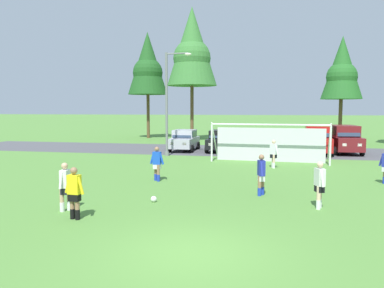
# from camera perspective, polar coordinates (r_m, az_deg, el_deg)

# --- Properties ---
(ground_plane) EXTENTS (400.00, 400.00, 0.00)m
(ground_plane) POSITION_cam_1_polar(r_m,az_deg,el_deg) (23.92, 7.51, -3.02)
(ground_plane) COLOR #518438
(parking_lot_strip) EXTENTS (52.00, 8.40, 0.01)m
(parking_lot_strip) POSITION_cam_1_polar(r_m,az_deg,el_deg) (31.65, 8.67, -1.02)
(parking_lot_strip) COLOR #4C4C51
(parking_lot_strip) RESTS_ON ground
(soccer_ball) EXTENTS (0.22, 0.22, 0.22)m
(soccer_ball) POSITION_cam_1_polar(r_m,az_deg,el_deg) (14.29, -5.73, -8.18)
(soccer_ball) COLOR white
(soccer_ball) RESTS_ON ground
(soccer_goal) EXTENTS (7.52, 2.37, 2.57)m
(soccer_goal) POSITION_cam_1_polar(r_m,az_deg,el_deg) (25.19, 11.51, 0.29)
(soccer_goal) COLOR white
(soccer_goal) RESTS_ON ground
(referee) EXTENTS (0.73, 0.27, 1.64)m
(referee) POSITION_cam_1_polar(r_m,az_deg,el_deg) (12.45, -17.15, -7.04)
(referee) COLOR #936B4C
(referee) RESTS_ON ground
(player_striker_near) EXTENTS (0.59, 0.57, 1.64)m
(player_striker_near) POSITION_cam_1_polar(r_m,az_deg,el_deg) (22.66, 12.08, -1.46)
(player_striker_near) COLOR beige
(player_striker_near) RESTS_ON ground
(player_midfield_center) EXTENTS (0.73, 0.35, 1.64)m
(player_midfield_center) POSITION_cam_1_polar(r_m,az_deg,el_deg) (18.25, -5.25, -2.97)
(player_midfield_center) COLOR #936B4C
(player_midfield_center) RESTS_ON ground
(player_defender_far) EXTENTS (0.29, 0.75, 1.64)m
(player_defender_far) POSITION_cam_1_polar(r_m,az_deg,el_deg) (13.55, -18.41, -6.09)
(player_defender_far) COLOR tan
(player_defender_far) RESTS_ON ground
(player_winger_right) EXTENTS (0.34, 0.75, 1.64)m
(player_winger_right) POSITION_cam_1_polar(r_m,az_deg,el_deg) (15.40, 10.30, -4.56)
(player_winger_right) COLOR #936B4C
(player_winger_right) RESTS_ON ground
(player_trailing_back) EXTENTS (0.37, 0.74, 1.64)m
(player_trailing_back) POSITION_cam_1_polar(r_m,az_deg,el_deg) (13.87, 18.50, -5.83)
(player_trailing_back) COLOR beige
(player_trailing_back) RESTS_ON ground
(parked_car_slot_far_left) EXTENTS (2.05, 4.21, 1.72)m
(parked_car_slot_far_left) POSITION_cam_1_polar(r_m,az_deg,el_deg) (31.40, -1.15, 0.59)
(parked_car_slot_far_left) COLOR #B2B2BC
(parked_car_slot_far_left) RESTS_ON ground
(parked_car_slot_left) EXTENTS (2.04, 4.20, 1.72)m
(parked_car_slot_left) POSITION_cam_1_polar(r_m,az_deg,el_deg) (30.89, 4.29, 0.50)
(parked_car_slot_left) COLOR black
(parked_car_slot_left) RESTS_ON ground
(parked_car_slot_center_left) EXTENTS (2.08, 4.22, 1.72)m
(parked_car_slot_center_left) POSITION_cam_1_polar(r_m,az_deg,el_deg) (31.48, 11.54, 0.50)
(parked_car_slot_center_left) COLOR navy
(parked_car_slot_center_left) RESTS_ON ground
(parked_car_slot_center) EXTENTS (2.30, 4.68, 2.16)m
(parked_car_slot_center) POSITION_cam_1_polar(r_m,az_deg,el_deg) (30.59, 18.23, 0.65)
(parked_car_slot_center) COLOR red
(parked_car_slot_center) RESTS_ON ground
(parked_car_slot_center_right) EXTENTS (2.39, 4.73, 2.16)m
(parked_car_slot_center_right) POSITION_cam_1_polar(r_m,az_deg,el_deg) (31.79, 21.75, 0.71)
(parked_car_slot_center_right) COLOR maroon
(parked_car_slot_center_right) RESTS_ON ground
(tree_left_edge) EXTENTS (4.62, 4.62, 12.32)m
(tree_left_edge) POSITION_cam_1_polar(r_m,az_deg,el_deg) (45.71, -6.64, 11.56)
(tree_left_edge) COLOR brown
(tree_left_edge) RESTS_ON ground
(tree_mid_left) EXTENTS (5.32, 5.32, 14.20)m
(tree_mid_left) POSITION_cam_1_polar(r_m,az_deg,el_deg) (41.73, -0.00, 14.00)
(tree_mid_left) COLOR brown
(tree_mid_left) RESTS_ON ground
(tree_center_back) EXTENTS (3.97, 3.97, 10.58)m
(tree_center_back) POSITION_cam_1_polar(r_m,az_deg,el_deg) (41.06, 21.49, 10.27)
(tree_center_back) COLOR brown
(tree_center_back) RESTS_ON ground
(street_lamp) EXTENTS (2.00, 0.32, 7.46)m
(street_lamp) POSITION_cam_1_polar(r_m,az_deg,el_deg) (27.81, -3.46, 6.16)
(street_lamp) COLOR slate
(street_lamp) RESTS_ON ground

